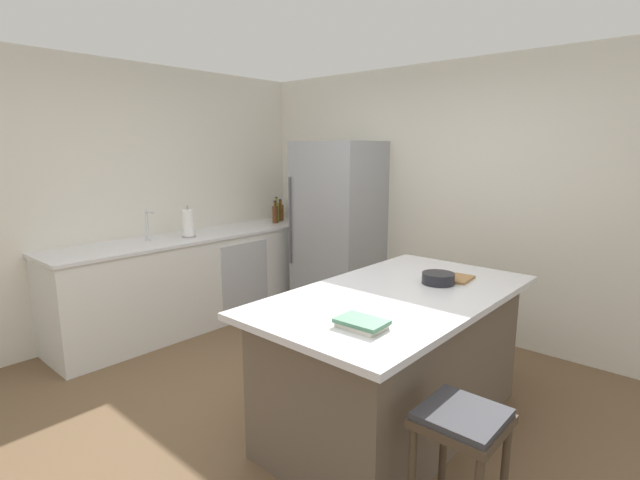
% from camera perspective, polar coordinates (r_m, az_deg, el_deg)
% --- Properties ---
extents(ground_plane, '(7.20, 7.20, 0.00)m').
position_cam_1_polar(ground_plane, '(3.34, -2.65, -21.32)').
color(ground_plane, brown).
extents(wall_rear, '(6.00, 0.10, 2.60)m').
position_cam_1_polar(wall_rear, '(4.72, 16.66, 4.65)').
color(wall_rear, silver).
rests_on(wall_rear, ground_plane).
extents(wall_left, '(0.10, 6.00, 2.60)m').
position_cam_1_polar(wall_left, '(4.89, -23.92, 4.37)').
color(wall_left, silver).
rests_on(wall_left, ground_plane).
extents(counter_run_left, '(0.67, 2.93, 0.93)m').
position_cam_1_polar(counter_run_left, '(5.03, -14.63, -4.56)').
color(counter_run_left, silver).
rests_on(counter_run_left, ground_plane).
extents(kitchen_island, '(1.07, 1.95, 0.90)m').
position_cam_1_polar(kitchen_island, '(3.15, 9.18, -14.11)').
color(kitchen_island, brown).
rests_on(kitchen_island, ground_plane).
extents(refrigerator, '(0.83, 0.72, 1.87)m').
position_cam_1_polar(refrigerator, '(5.08, 2.22, 1.35)').
color(refrigerator, '#93969B').
rests_on(refrigerator, ground_plane).
extents(bar_stool, '(0.36, 0.36, 0.67)m').
position_cam_1_polar(bar_stool, '(2.31, 16.81, -21.96)').
color(bar_stool, '#473828').
rests_on(bar_stool, ground_plane).
extents(sink_faucet, '(0.15, 0.05, 0.30)m').
position_cam_1_polar(sink_faucet, '(4.70, -20.26, 1.77)').
color(sink_faucet, silver).
rests_on(sink_faucet, counter_run_left).
extents(paper_towel_roll, '(0.14, 0.14, 0.31)m').
position_cam_1_polar(paper_towel_roll, '(4.79, -15.77, 1.93)').
color(paper_towel_roll, gray).
rests_on(paper_towel_roll, counter_run_left).
extents(soda_bottle, '(0.08, 0.08, 0.36)m').
position_cam_1_polar(soda_bottle, '(5.73, -3.67, 3.80)').
color(soda_bottle, silver).
rests_on(soda_bottle, counter_run_left).
extents(whiskey_bottle, '(0.08, 0.08, 0.26)m').
position_cam_1_polar(whiskey_bottle, '(5.73, -4.86, 3.42)').
color(whiskey_bottle, brown).
rests_on(whiskey_bottle, counter_run_left).
extents(olive_oil_bottle, '(0.06, 0.06, 0.30)m').
position_cam_1_polar(olive_oil_bottle, '(5.65, -5.32, 3.49)').
color(olive_oil_bottle, olive).
rests_on(olive_oil_bottle, counter_run_left).
extents(syrup_bottle, '(0.07, 0.07, 0.26)m').
position_cam_1_polar(syrup_bottle, '(5.53, -5.49, 3.21)').
color(syrup_bottle, '#5B3319').
rests_on(syrup_bottle, counter_run_left).
extents(cookbook_stack, '(0.26, 0.18, 0.04)m').
position_cam_1_polar(cookbook_stack, '(2.40, 5.10, -10.09)').
color(cookbook_stack, silver).
rests_on(cookbook_stack, kitchen_island).
extents(mixing_bowl, '(0.22, 0.22, 0.07)m').
position_cam_1_polar(mixing_bowl, '(3.22, 14.21, -4.55)').
color(mixing_bowl, black).
rests_on(mixing_bowl, kitchen_island).
extents(cutting_board, '(0.31, 0.26, 0.02)m').
position_cam_1_polar(cutting_board, '(3.38, 15.54, -4.39)').
color(cutting_board, '#9E7042').
rests_on(cutting_board, kitchen_island).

